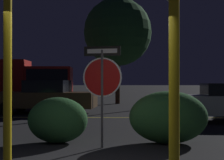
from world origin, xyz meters
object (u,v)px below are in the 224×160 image
yellow_pole_right (174,69)px  tree_1 (118,32)px  street_lamp (170,30)px  passing_car_2 (45,97)px  stop_sign (102,77)px  delivery_truck (15,81)px  hedge_bush_3 (168,117)px  hedge_bush_2 (58,120)px  yellow_pole_left (8,62)px

yellow_pole_right → tree_1: tree_1 is taller
street_lamp → passing_car_2: bearing=-145.2°
stop_sign → street_lamp: bearing=84.8°
stop_sign → delivery_truck: delivery_truck is taller
stop_sign → tree_1: (0.32, 14.28, 3.30)m
hedge_bush_3 → delivery_truck: size_ratio=0.27×
hedge_bush_2 → yellow_pole_right: bearing=-50.4°
stop_sign → passing_car_2: 8.22m
hedge_bush_3 → passing_car_2: (-4.69, 7.03, 0.14)m
street_lamp → stop_sign: bearing=-106.3°
hedge_bush_2 → stop_sign: bearing=-26.0°
yellow_pole_right → tree_1: bearing=93.1°
yellow_pole_left → hedge_bush_3: yellow_pole_left is taller
delivery_truck → tree_1: tree_1 is taller
yellow_pole_left → street_lamp: street_lamp is taller
hedge_bush_2 → street_lamp: (4.69, 11.66, 4.16)m
hedge_bush_2 → street_lamp: size_ratio=0.21×
yellow_pole_right → hedge_bush_2: 3.85m
yellow_pole_left → tree_1: tree_1 is taller
yellow_pole_right → hedge_bush_2: size_ratio=2.32×
yellow_pole_left → tree_1: bearing=84.8°
passing_car_2 → delivery_truck: bearing=38.5°
hedge_bush_2 → tree_1: bearing=84.0°
yellow_pole_left → yellow_pole_right: yellow_pole_left is taller
stop_sign → street_lamp: 13.09m
passing_car_2 → street_lamp: street_lamp is taller
stop_sign → hedge_bush_2: (-1.12, 0.55, -1.05)m
passing_car_2 → tree_1: tree_1 is taller
passing_car_2 → yellow_pole_left: bearing=-164.5°
yellow_pole_right → street_lamp: size_ratio=0.49×
stop_sign → tree_1: 14.66m
hedge_bush_3 → delivery_truck: (-7.56, 11.36, 0.91)m
yellow_pole_right → yellow_pole_left: bearing=-171.3°
hedge_bush_3 → hedge_bush_2: bearing=179.7°
hedge_bush_2 → delivery_truck: size_ratio=0.20×
hedge_bush_2 → street_lamp: street_lamp is taller
hedge_bush_3 → tree_1: tree_1 is taller
yellow_pole_left → yellow_pole_right: (2.44, 0.37, -0.08)m
street_lamp → hedge_bush_3: bearing=-99.7°
yellow_pole_left → delivery_truck: (-4.76, 14.56, -0.23)m
yellow_pole_left → delivery_truck: 15.32m
tree_1 → stop_sign: bearing=-91.3°
stop_sign → delivery_truck: 13.31m
delivery_truck → street_lamp: (9.55, 0.31, 3.17)m
street_lamp → hedge_bush_2: bearing=-111.9°
hedge_bush_3 → delivery_truck: delivery_truck is taller
passing_car_2 → tree_1: 8.59m
tree_1 → delivery_truck: bearing=-159.3°
hedge_bush_2 → tree_1: 14.47m
hedge_bush_2 → hedge_bush_3: hedge_bush_3 is taller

